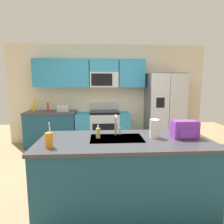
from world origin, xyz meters
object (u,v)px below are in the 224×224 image
Objects in this scene: bottle_yellow at (33,106)px; soap_dispenser at (98,133)px; paper_towel_roll at (154,129)px; sink_faucet at (116,123)px; toaster at (63,108)px; refrigerator at (164,110)px; pepper_mill at (48,107)px; range_oven at (103,128)px; drink_cup_orange at (49,140)px; backpack at (185,129)px.

bottle_yellow is 1.71× the size of soap_dispenser.
sink_faucet is at bearing 164.43° from paper_towel_roll.
toaster is at bearing 123.73° from paper_towel_roll.
refrigerator is 2.59m from paper_towel_roll.
toaster is at bearing 179.57° from refrigerator.
pepper_mill is at bearing 172.62° from toaster.
refrigerator is at bearing -1.75° from bottle_yellow.
range_oven is 1.85m from bottle_yellow.
toaster is 2.56m from sink_faucet.
refrigerator is at bearing 54.94° from soap_dispenser.
toaster is 2.57m from soap_dispenser.
toaster is at bearing 116.29° from sink_faucet.
paper_towel_roll is at bearing -51.01° from pepper_mill.
paper_towel_roll is at bearing -111.34° from refrigerator.
drink_cup_orange is 1.69× the size of soap_dispenser.
soap_dispenser is at bearing -69.75° from toaster.
toaster is 2.78m from drink_cup_orange.
backpack is (2.01, -2.47, 0.03)m from toaster.
backpack is (1.12, -0.06, 0.05)m from soap_dispenser.
backpack is at bearing -67.97° from range_oven.
backpack is (2.77, -2.56, -0.03)m from bottle_yellow.
refrigerator is (1.58, -0.07, 0.48)m from range_oven.
paper_towel_roll is 0.39m from backpack.
refrigerator is 5.78× the size of backpack.
refrigerator is at bearing 51.00° from drink_cup_orange.
soap_dispenser is at bearing -62.61° from pepper_mill.
bottle_yellow is at bearing 173.77° from toaster.
toaster is 0.88× the size of backpack.
paper_towel_roll is at bearing -56.27° from toaster.
soap_dispenser is at bearing -56.63° from bottle_yellow.
drink_cup_orange is at bearing -68.74° from bottle_yellow.
sink_faucet is (1.14, -2.30, 0.08)m from toaster.
drink_cup_orange is at bearing -102.83° from range_oven.
range_oven is at bearing 112.03° from backpack.
pepper_mill is 0.92× the size of paper_towel_roll.
soap_dispenser is (-1.68, -2.39, 0.04)m from refrigerator.
paper_towel_roll is at bearing 14.22° from drink_cup_orange.
range_oven is at bearing 0.10° from pepper_mill.
sink_faucet is 1.17× the size of paper_towel_roll.
bottle_yellow is 3.05m from drink_cup_orange.
sink_faucet reaches higher than range_oven.
backpack is (0.39, -0.04, -0.00)m from paper_towel_roll.
drink_cup_orange reaches higher than paper_towel_roll.
bottle_yellow reaches higher than paper_towel_roll.
bottle_yellow is 1.03× the size of sink_faucet.
sink_faucet reaches higher than backpack.
toaster is (-2.57, 0.02, 0.07)m from refrigerator.
bottle_yellow is at bearing 123.37° from soap_dispenser.
drink_cup_orange is (-0.64, -2.81, 0.54)m from range_oven.
refrigerator is 2.96m from pepper_mill.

